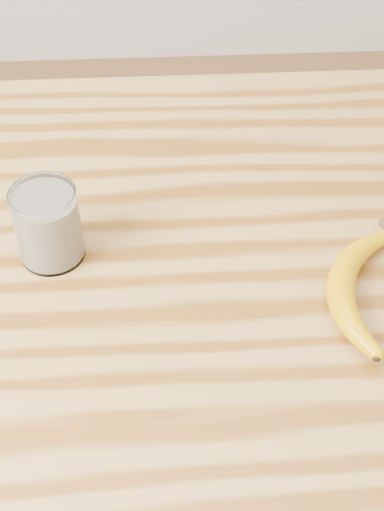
{
  "coord_description": "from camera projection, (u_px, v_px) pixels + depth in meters",
  "views": [
    {
      "loc": [
        0.03,
        -0.62,
        1.53
      ],
      "look_at": [
        0.06,
        -0.04,
        0.93
      ],
      "focal_mm": 50.0,
      "sensor_mm": 36.0,
      "label": 1
    }
  ],
  "objects": [
    {
      "name": "table",
      "position": [
        148.0,
        316.0,
        0.98
      ],
      "size": [
        1.2,
        0.8,
        0.9
      ],
      "color": "olive",
      "rests_on": "ground"
    },
    {
      "name": "smoothie_glass",
      "position": [
        48.0,
        225.0,
        0.85
      ],
      "size": [
        0.08,
        0.08,
        0.1
      ],
      "color": "white",
      "rests_on": "table"
    },
    {
      "name": "banana",
      "position": [
        340.0,
        283.0,
        0.83
      ],
      "size": [
        0.18,
        0.29,
        0.03
      ],
      "primitive_type": null,
      "rotation": [
        0.0,
        0.0,
        -0.3
      ],
      "color": "#C98F00",
      "rests_on": "table"
    }
  ]
}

